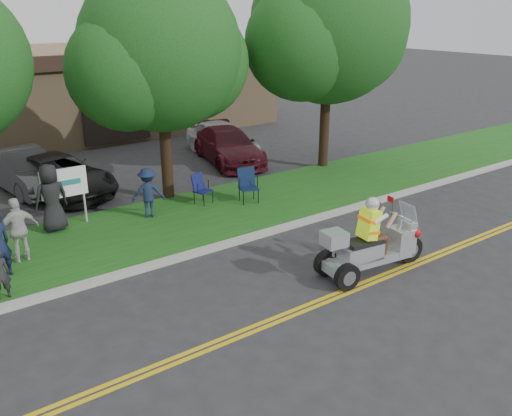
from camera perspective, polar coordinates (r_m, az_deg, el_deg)
ground at (r=11.92m, az=4.86°, el=-8.99°), size 120.00×120.00×0.00m
centerline_near at (r=11.54m, az=6.75°, el=-10.08°), size 60.00×0.10×0.01m
centerline_far at (r=11.64m, az=6.22°, el=-9.77°), size 60.00×0.10×0.01m
curb at (r=14.08m, az=-3.22°, el=-3.83°), size 60.00×0.25×0.12m
grass_verge at (r=15.80m, az=-7.45°, el=-1.21°), size 60.00×4.00×0.10m
commercial_building at (r=28.46m, az=-17.75°, el=11.79°), size 18.00×8.20×4.00m
tree_mid at (r=16.82m, az=-9.91°, el=15.37°), size 5.88×4.80×7.05m
tree_right at (r=20.36m, az=7.73°, el=18.00°), size 6.86×5.60×8.07m
business_sign at (r=15.62m, az=-19.53°, el=2.18°), size 1.25×0.06×1.75m
trike_scooter at (r=12.72m, az=11.96°, el=-4.07°), size 2.88×1.06×1.88m
lawn_chair_a at (r=16.84m, az=-0.91°, el=2.67°), size 0.70×0.71×1.05m
lawn_chair_b at (r=16.78m, az=-5.87°, el=2.25°), size 0.63×0.64×0.93m
spectator_adult_right at (r=13.96m, az=-23.68°, el=-2.10°), size 0.96×0.47×1.59m
spectator_chair_a at (r=15.83m, az=-11.30°, el=1.60°), size 1.08×0.88×1.45m
spectator_chair_b at (r=15.48m, az=-20.74°, el=1.00°), size 0.98×0.70×1.86m
child_left at (r=12.43m, az=-25.39°, el=-6.27°), size 0.42×0.28×1.13m
parked_car_left at (r=19.72m, az=-23.22°, el=3.65°), size 2.12×4.40×1.39m
parked_car_mid at (r=18.87m, az=-20.17°, el=3.21°), size 3.19×5.04×1.30m
parked_car_right at (r=21.58m, az=-2.94°, el=6.56°), size 2.85×4.87×1.33m
parked_car_far_right at (r=22.54m, az=-3.57°, el=7.29°), size 1.98×4.30×1.43m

